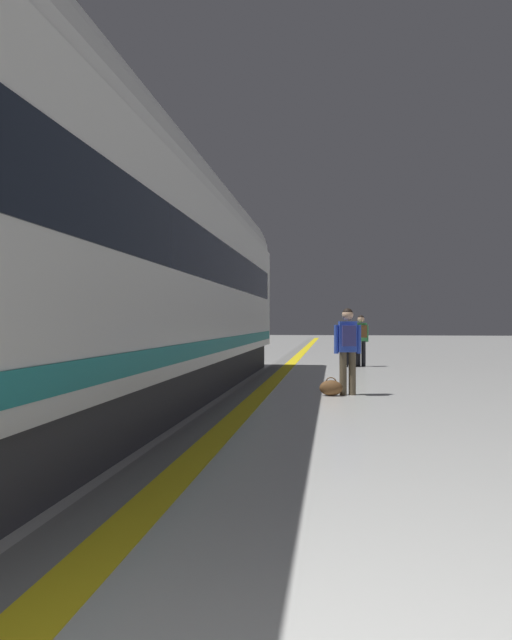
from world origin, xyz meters
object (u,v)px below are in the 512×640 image
duffel_bag_near (331,388)px  passenger_mid (361,336)px  suitcase_mid (351,357)px  passenger_near (348,344)px  high_speed_train (29,229)px

duffel_bag_near → passenger_mid: (0.91, 7.58, 0.81)m
passenger_mid → suitcase_mid: bearing=-144.8°
passenger_near → passenger_mid: 7.44m
passenger_near → passenger_mid: (0.58, 7.42, -0.04)m
high_speed_train → duffel_bag_near: (3.44, 5.02, -2.35)m
passenger_mid → passenger_near: bearing=-94.5°
duffel_bag_near → passenger_mid: size_ratio=0.27×
passenger_near → suitcase_mid: passenger_near is taller
high_speed_train → passenger_mid: (4.35, 12.60, -1.54)m
suitcase_mid → duffel_bag_near: bearing=-94.5°
suitcase_mid → passenger_near: bearing=-92.1°
passenger_near → duffel_bag_near: bearing=-153.2°
high_speed_train → passenger_mid: high_speed_train is taller
duffel_bag_near → high_speed_train: bearing=-124.4°
duffel_bag_near → suitcase_mid: size_ratio=0.80×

